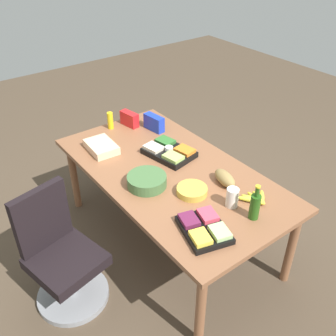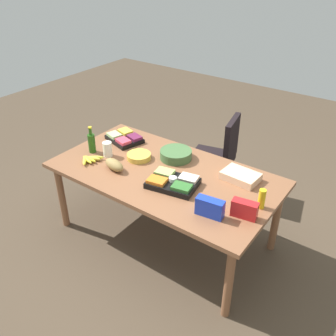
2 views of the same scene
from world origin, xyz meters
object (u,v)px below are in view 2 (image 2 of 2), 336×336
(conference_table, at_px, (164,178))
(wine_bottle, at_px, (92,142))
(chip_bowl, at_px, (139,156))
(mayo_jar, at_px, (107,149))
(fruit_platter, at_px, (124,138))
(banana_bunch, at_px, (90,159))
(chip_bag_red, at_px, (244,209))
(chip_bag_blue, at_px, (210,207))
(veggie_tray, at_px, (173,182))
(office_chair, at_px, (215,164))
(mustard_bottle, at_px, (262,199))
(bread_loaf, at_px, (114,165))
(sheet_cake, at_px, (241,176))
(salad_bowl, at_px, (176,154))

(conference_table, bearing_deg, wine_bottle, -172.25)
(chip_bowl, bearing_deg, mayo_jar, -154.16)
(fruit_platter, relative_size, banana_bunch, 1.78)
(chip_bag_red, height_order, fruit_platter, chip_bag_red)
(banana_bunch, relative_size, chip_bag_blue, 1.08)
(veggie_tray, bearing_deg, chip_bowl, 160.53)
(office_chair, height_order, chip_bag_blue, office_chair)
(fruit_platter, height_order, chip_bag_blue, chip_bag_blue)
(chip_bag_red, bearing_deg, mustard_bottle, 72.26)
(mayo_jar, distance_m, fruit_platter, 0.36)
(office_chair, bearing_deg, fruit_platter, -132.82)
(mustard_bottle, xyz_separation_m, chip_bag_blue, (-0.28, -0.33, -0.01))
(office_chair, bearing_deg, bread_loaf, -107.28)
(sheet_cake, distance_m, salad_bowl, 0.68)
(conference_table, relative_size, chip_bag_blue, 9.52)
(chip_bag_red, relative_size, wine_bottle, 0.72)
(veggie_tray, distance_m, chip_bowl, 0.58)
(veggie_tray, relative_size, chip_bag_blue, 2.13)
(veggie_tray, bearing_deg, office_chair, 100.01)
(mayo_jar, bearing_deg, mustard_bottle, 3.75)
(wine_bottle, relative_size, chip_bag_blue, 1.26)
(chip_bag_blue, bearing_deg, banana_bunch, 178.17)
(conference_table, xyz_separation_m, chip_bag_red, (0.88, -0.16, 0.14))
(sheet_cake, xyz_separation_m, mustard_bottle, (0.31, -0.28, 0.05))
(wine_bottle, bearing_deg, mustard_bottle, 4.30)
(fruit_platter, bearing_deg, salad_bowl, 0.85)
(conference_table, distance_m, banana_bunch, 0.75)
(chip_bag_red, height_order, sheet_cake, chip_bag_red)
(conference_table, distance_m, bread_loaf, 0.48)
(sheet_cake, relative_size, wine_bottle, 1.15)
(mustard_bottle, bearing_deg, banana_bunch, -170.24)
(fruit_platter, bearing_deg, bread_loaf, -57.37)
(chip_bowl, height_order, bread_loaf, bread_loaf)
(chip_bag_red, distance_m, mustard_bottle, 0.19)
(sheet_cake, bearing_deg, conference_table, -154.59)
(conference_table, distance_m, veggie_tray, 0.26)
(banana_bunch, bearing_deg, sheet_cake, 22.85)
(bread_loaf, bearing_deg, wine_bottle, 163.67)
(conference_table, bearing_deg, salad_bowl, 101.89)
(conference_table, xyz_separation_m, bread_loaf, (-0.40, -0.23, 0.12))
(fruit_platter, height_order, salad_bowl, salad_bowl)
(mustard_bottle, bearing_deg, chip_bag_red, -107.74)
(veggie_tray, height_order, bread_loaf, bread_loaf)
(fruit_platter, relative_size, wine_bottle, 1.52)
(fruit_platter, xyz_separation_m, bread_loaf, (0.32, -0.50, 0.02))
(bread_loaf, xyz_separation_m, banana_bunch, (-0.30, -0.03, -0.03))
(conference_table, bearing_deg, chip_bowl, 170.89)
(office_chair, height_order, salad_bowl, office_chair)
(sheet_cake, relative_size, chip_bowl, 1.36)
(chip_bag_red, distance_m, wine_bottle, 1.70)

